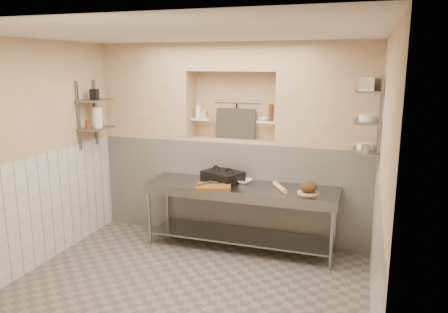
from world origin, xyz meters
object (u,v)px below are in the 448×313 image
at_px(cutting_board, 214,186).
at_px(jug_left, 97,117).
at_px(bowl_alcove, 263,119).
at_px(prep_table, 240,204).
at_px(bottle_soap, 198,110).
at_px(panini_press, 223,176).
at_px(mixing_bowl, 243,181).
at_px(bread_loaf, 308,187).
at_px(rolling_pin, 280,187).

xyz_separation_m(cutting_board, jug_left, (-1.81, 0.12, 0.84)).
bearing_deg(cutting_board, bowl_alcove, 58.91).
relative_size(prep_table, bowl_alcove, 17.51).
bearing_deg(cutting_board, prep_table, 34.85).
bearing_deg(jug_left, bottle_soap, 25.87).
xyz_separation_m(panini_press, mixing_bowl, (0.30, -0.00, -0.04)).
bearing_deg(prep_table, cutting_board, -145.15).
distance_m(prep_table, panini_press, 0.47).
bearing_deg(panini_press, bowl_alcove, 66.25).
height_order(mixing_bowl, bowl_alcove, bowl_alcove).
bearing_deg(bread_loaf, bottle_soap, 160.74).
bearing_deg(jug_left, prep_table, 2.52).
distance_m(cutting_board, rolling_pin, 0.87).
xyz_separation_m(bread_loaf, jug_left, (-3.03, -0.03, 0.77)).
relative_size(cutting_board, jug_left, 1.57).
xyz_separation_m(rolling_pin, bottle_soap, (-1.35, 0.56, 0.90)).
bearing_deg(rolling_pin, bottle_soap, 157.55).
height_order(panini_press, bowl_alcove, bowl_alcove).
bearing_deg(mixing_bowl, bowl_alcove, 69.46).
relative_size(prep_table, rolling_pin, 6.33).
bearing_deg(mixing_bowl, bread_loaf, -12.45).
relative_size(mixing_bowl, bowl_alcove, 1.49).
height_order(bottle_soap, jug_left, bottle_soap).
bearing_deg(prep_table, panini_press, 153.88).
distance_m(prep_table, cutting_board, 0.47).
bearing_deg(panini_press, rolling_pin, 13.07).
bearing_deg(bottle_soap, rolling_pin, -22.45).
bearing_deg(prep_table, rolling_pin, -1.60).
bearing_deg(jug_left, cutting_board, -3.80).
xyz_separation_m(rolling_pin, jug_left, (-2.65, -0.08, 0.83)).
bearing_deg(bowl_alcove, cutting_board, -121.09).
xyz_separation_m(bowl_alcove, jug_left, (-2.28, -0.66, 0.02)).
bearing_deg(mixing_bowl, rolling_pin, -16.26).
bearing_deg(mixing_bowl, cutting_board, -131.20).
height_order(cutting_board, rolling_pin, rolling_pin).
relative_size(prep_table, cutting_board, 5.75).
bearing_deg(bowl_alcove, bread_loaf, -39.75).
distance_m(bread_loaf, bowl_alcove, 1.23).
bearing_deg(bottle_soap, prep_table, -33.82).
bearing_deg(panini_press, prep_table, -2.16).
xyz_separation_m(panini_press, rolling_pin, (0.84, -0.16, -0.04)).
relative_size(prep_table, mixing_bowl, 11.79).
bearing_deg(rolling_pin, mixing_bowl, 163.74).
relative_size(cutting_board, bowl_alcove, 3.05).
relative_size(bowl_alcove, jug_left, 0.51).
relative_size(bread_loaf, bowl_alcove, 1.51).
xyz_separation_m(rolling_pin, bowl_alcove, (-0.38, 0.58, 0.80)).
bearing_deg(mixing_bowl, panini_press, 179.06).
distance_m(prep_table, jug_left, 2.39).
bearing_deg(panini_press, cutting_board, -67.47).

